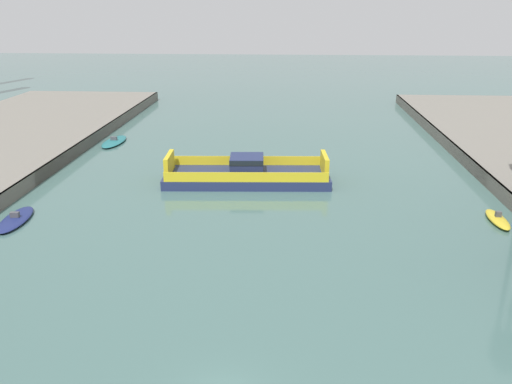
{
  "coord_description": "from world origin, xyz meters",
  "views": [
    {
      "loc": [
        3.15,
        -21.87,
        19.4
      ],
      "look_at": [
        0.0,
        26.77,
        2.0
      ],
      "focal_mm": 36.98,
      "sensor_mm": 36.0,
      "label": 1
    }
  ],
  "objects_px": {
    "moored_boat_mid_right": "(16,219)",
    "moored_boat_near_left": "(114,142)",
    "chain_ferry": "(247,174)",
    "moored_boat_near_right": "(498,219)"
  },
  "relations": [
    {
      "from": "moored_boat_near_right",
      "to": "moored_boat_mid_right",
      "type": "height_order",
      "value": "moored_boat_near_right"
    },
    {
      "from": "chain_ferry",
      "to": "moored_boat_near_right",
      "type": "bearing_deg",
      "value": -22.76
    },
    {
      "from": "moored_boat_mid_right",
      "to": "moored_boat_near_left",
      "type": "bearing_deg",
      "value": 90.39
    },
    {
      "from": "moored_boat_near_left",
      "to": "moored_boat_near_right",
      "type": "xyz_separation_m",
      "value": [
        45.67,
        -27.13,
        0.05
      ]
    },
    {
      "from": "moored_boat_near_right",
      "to": "moored_boat_mid_right",
      "type": "distance_m",
      "value": 45.55
    },
    {
      "from": "moored_boat_mid_right",
      "to": "moored_boat_near_right",
      "type": "bearing_deg",
      "value": 3.55
    },
    {
      "from": "moored_boat_near_left",
      "to": "moored_boat_mid_right",
      "type": "xyz_separation_m",
      "value": [
        0.2,
        -29.94,
        -0.0
      ]
    },
    {
      "from": "chain_ferry",
      "to": "moored_boat_mid_right",
      "type": "relative_size",
      "value": 2.8
    },
    {
      "from": "moored_boat_near_right",
      "to": "moored_boat_mid_right",
      "type": "xyz_separation_m",
      "value": [
        -45.46,
        -2.82,
        -0.05
      ]
    },
    {
      "from": "moored_boat_near_left",
      "to": "moored_boat_near_right",
      "type": "height_order",
      "value": "moored_boat_near_right"
    }
  ]
}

